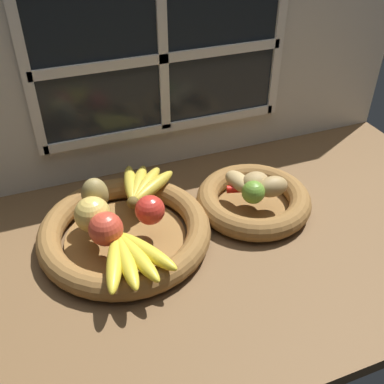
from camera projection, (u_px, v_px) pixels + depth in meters
ground_plane at (204, 228)px, 108.07cm from camera, size 140.00×90.00×3.00cm
back_wall at (161, 67)px, 112.90cm from camera, size 140.00×4.60×55.00cm
fruit_bowl_left at (125, 232)px, 100.94cm from camera, size 38.81×38.81×5.43cm
fruit_bowl_right at (253, 200)px, 110.28cm from camera, size 28.09×28.09×5.43cm
apple_golden_left at (92, 214)px, 95.26cm from camera, size 7.78×7.78×7.78cm
apple_red_front at (106, 229)px, 91.97cm from camera, size 7.20×7.20×7.20cm
apple_red_right at (150, 210)px, 97.43cm from camera, size 6.58×6.58×6.58cm
pear_brown at (95, 195)px, 100.30cm from camera, size 6.18×5.77×8.40cm
banana_bunch_front at (131, 256)px, 88.39cm from camera, size 15.89×17.91×3.20cm
banana_bunch_back at (142, 185)px, 107.84cm from camera, size 14.81×16.51×3.15cm
potato_small at (272, 187)px, 105.71cm from camera, size 7.82×5.12×5.02cm
potato_large at (255, 182)px, 107.06cm from camera, size 6.99×5.80×5.06cm
potato_oblong at (238, 181)px, 108.34cm from camera, size 6.03×8.87×4.03cm
lime_near at (253, 192)px, 103.58cm from camera, size 5.45×5.45×5.45cm
chili_pepper at (257, 189)px, 107.43cm from camera, size 14.09×7.37×1.95cm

